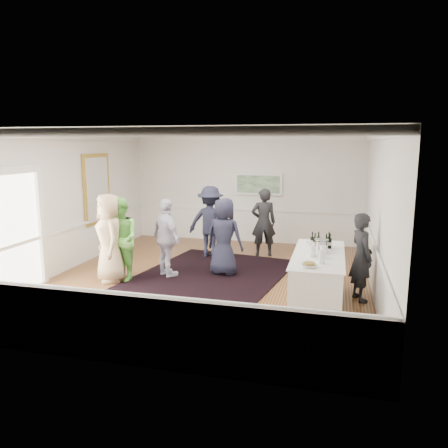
% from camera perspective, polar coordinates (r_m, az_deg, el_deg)
% --- Properties ---
extents(floor, '(8.00, 8.00, 0.00)m').
position_cam_1_polar(floor, '(9.86, -1.99, -7.16)').
color(floor, brown).
rests_on(floor, ground).
extents(ceiling, '(7.00, 8.00, 0.02)m').
position_cam_1_polar(ceiling, '(9.40, -2.12, 11.77)').
color(ceiling, white).
rests_on(ceiling, wall_back).
extents(wall_left, '(0.02, 8.00, 3.20)m').
position_cam_1_polar(wall_left, '(11.01, -19.83, 2.62)').
color(wall_left, white).
rests_on(wall_left, floor).
extents(wall_right, '(0.02, 8.00, 3.20)m').
position_cam_1_polar(wall_right, '(9.15, 19.47, 1.16)').
color(wall_right, white).
rests_on(wall_right, floor).
extents(wall_back, '(7.00, 0.02, 3.20)m').
position_cam_1_polar(wall_back, '(13.35, 2.83, 4.51)').
color(wall_back, white).
rests_on(wall_back, floor).
extents(wall_front, '(7.00, 0.02, 3.20)m').
position_cam_1_polar(wall_front, '(5.84, -13.27, -3.56)').
color(wall_front, white).
rests_on(wall_front, floor).
extents(wainscoting, '(7.00, 8.00, 1.00)m').
position_cam_1_polar(wainscoting, '(9.72, -2.01, -4.35)').
color(wainscoting, white).
rests_on(wainscoting, floor).
extents(mirror, '(0.05, 1.25, 1.85)m').
position_cam_1_polar(mirror, '(12.05, -16.24, 4.41)').
color(mirror, gold).
rests_on(mirror, wall_left).
extents(doorway, '(0.10, 1.78, 2.56)m').
position_cam_1_polar(doorway, '(9.51, -25.88, -0.09)').
color(doorway, white).
rests_on(doorway, wall_left).
extents(landscape_painting, '(1.44, 0.06, 0.66)m').
position_cam_1_polar(landscape_painting, '(13.20, 4.50, 5.21)').
color(landscape_painting, white).
rests_on(landscape_painting, wall_back).
extents(area_rug, '(3.72, 4.53, 0.02)m').
position_cam_1_polar(area_rug, '(10.07, -1.79, -6.72)').
color(area_rug, black).
rests_on(area_rug, floor).
extents(serving_table, '(0.92, 2.44, 0.99)m').
position_cam_1_polar(serving_table, '(8.35, 12.13, -7.11)').
color(serving_table, white).
rests_on(serving_table, floor).
extents(bartender, '(0.62, 0.73, 1.70)m').
position_cam_1_polar(bartender, '(8.75, 17.50, -4.14)').
color(bartender, black).
rests_on(bartender, floor).
extents(guest_tan, '(1.08, 1.12, 1.93)m').
position_cam_1_polar(guest_tan, '(9.80, -14.70, -1.77)').
color(guest_tan, tan).
rests_on(guest_tan, floor).
extents(guest_green, '(1.14, 1.10, 1.85)m').
position_cam_1_polar(guest_green, '(9.81, -13.42, -1.95)').
color(guest_green, '#73D856').
rests_on(guest_green, floor).
extents(guest_lilac, '(1.09, 0.98, 1.78)m').
position_cam_1_polar(guest_lilac, '(9.91, -7.51, -1.82)').
color(guest_lilac, silver).
rests_on(guest_lilac, floor).
extents(guest_dark_a, '(1.25, 0.76, 1.89)m').
position_cam_1_polar(guest_dark_a, '(11.53, -1.78, 0.28)').
color(guest_dark_a, '#1C1E30').
rests_on(guest_dark_a, floor).
extents(guest_dark_b, '(0.76, 0.61, 1.82)m').
position_cam_1_polar(guest_dark_b, '(11.69, 5.19, 0.21)').
color(guest_dark_b, black).
rests_on(guest_dark_b, floor).
extents(guest_navy, '(0.95, 0.70, 1.78)m').
position_cam_1_polar(guest_navy, '(9.98, 0.01, -1.65)').
color(guest_navy, '#1C1E30').
rests_on(guest_navy, floor).
extents(wine_bottles, '(0.41, 0.26, 0.31)m').
position_cam_1_polar(wine_bottles, '(8.70, 12.65, -2.03)').
color(wine_bottles, black).
rests_on(wine_bottles, serving_table).
extents(juice_pitchers, '(0.35, 0.70, 0.24)m').
position_cam_1_polar(juice_pitchers, '(7.90, 12.02, -3.53)').
color(juice_pitchers, '#6BBE44').
rests_on(juice_pitchers, serving_table).
extents(ice_bucket, '(0.26, 0.26, 0.25)m').
position_cam_1_polar(ice_bucket, '(8.34, 12.59, -2.83)').
color(ice_bucket, silver).
rests_on(ice_bucket, serving_table).
extents(nut_bowl, '(0.26, 0.26, 0.08)m').
position_cam_1_polar(nut_bowl, '(7.32, 11.08, -5.27)').
color(nut_bowl, white).
rests_on(nut_bowl, serving_table).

